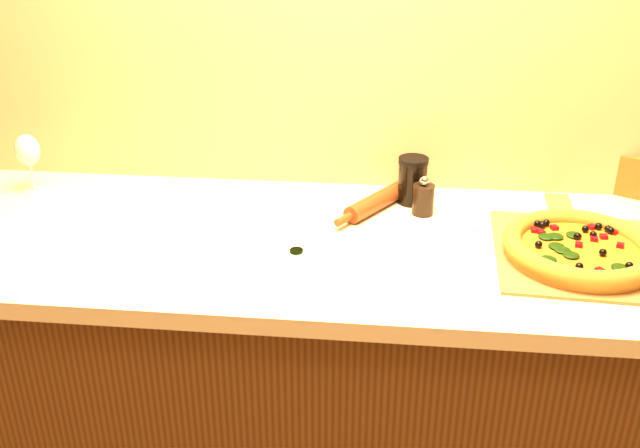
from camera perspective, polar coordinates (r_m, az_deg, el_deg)
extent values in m
plane|color=#9E8460|center=(1.80, 3.12, 16.54)|extent=(4.00, 0.00, 4.00)
cube|color=#46250F|center=(1.89, 1.87, -13.99)|extent=(2.80, 0.65, 0.86)
cube|color=beige|center=(1.64, 2.10, -1.84)|extent=(2.84, 0.68, 0.04)
cube|color=brown|center=(1.65, 19.82, -2.29)|extent=(0.37, 0.40, 0.01)
cube|color=brown|center=(1.88, 18.66, 1.30)|extent=(0.07, 0.16, 0.01)
cylinder|color=#BE862F|center=(1.63, 20.02, -2.27)|extent=(0.31, 0.31, 0.02)
cylinder|color=gold|center=(1.63, 20.08, -1.91)|extent=(0.26, 0.26, 0.01)
torus|color=brown|center=(1.62, 20.12, -1.70)|extent=(0.33, 0.33, 0.04)
ellipsoid|color=black|center=(1.66, 21.52, -1.27)|extent=(0.03, 0.03, 0.01)
sphere|color=black|center=(1.59, 18.95, -1.79)|extent=(0.02, 0.02, 0.02)
cube|color=maroon|center=(1.59, 21.17, -2.48)|extent=(0.02, 0.02, 0.01)
cylinder|color=black|center=(1.57, -1.90, -2.15)|extent=(0.03, 0.03, 0.01)
cylinder|color=black|center=(1.75, 8.25, 1.94)|extent=(0.05, 0.05, 0.08)
sphere|color=silver|center=(1.73, 8.36, 3.45)|extent=(0.02, 0.02, 0.02)
cylinder|color=#5C240F|center=(1.77, 4.65, 1.85)|extent=(0.16, 0.21, 0.04)
cylinder|color=#5C240F|center=(1.88, 7.09, 3.17)|extent=(0.04, 0.05, 0.02)
cylinder|color=#5C240F|center=(1.67, 1.91, 0.37)|extent=(0.04, 0.05, 0.02)
cylinder|color=silver|center=(2.02, -21.83, 2.50)|extent=(0.06, 0.06, 0.00)
cylinder|color=silver|center=(2.01, -22.00, 3.46)|extent=(0.01, 0.01, 0.07)
ellipsoid|color=silver|center=(1.98, -22.37, 5.50)|extent=(0.06, 0.06, 0.08)
cylinder|color=black|center=(1.81, 7.39, 3.28)|extent=(0.07, 0.07, 0.11)
cylinder|color=black|center=(1.78, 7.50, 5.06)|extent=(0.07, 0.07, 0.01)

